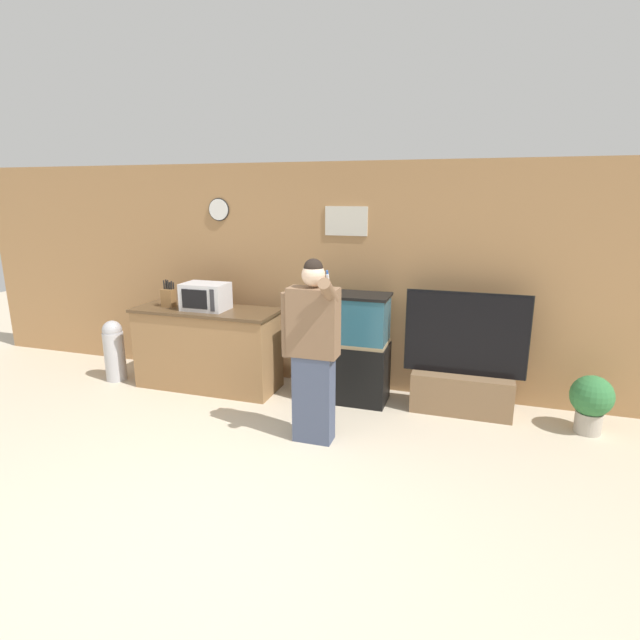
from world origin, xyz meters
The scene contains 10 objects.
ground_plane centered at (0.00, 0.00, 0.00)m, with size 18.00×18.00×0.00m, color beige.
wall_back_paneled centered at (0.00, 2.72, 1.30)m, with size 10.00×0.08×2.60m.
counter_island centered at (-1.33, 2.15, 0.48)m, with size 1.70×0.65×0.96m.
microwave centered at (-1.30, 2.11, 1.11)m, with size 0.51×0.35×0.31m.
knife_block centered at (-1.80, 2.11, 1.07)m, with size 0.14×0.11×0.31m.
aquarium_on_stand centered at (0.32, 2.28, 0.61)m, with size 0.95×0.45×1.21m.
tv_on_stand centered at (1.58, 2.33, 0.38)m, with size 1.25×0.40×1.29m.
person_standing centered at (0.28, 1.25, 0.89)m, with size 0.54×0.41×1.71m.
potted_plant centered at (2.78, 2.20, 0.33)m, with size 0.40×0.40×0.58m.
trash_bin centered at (-2.55, 1.99, 0.39)m, with size 0.25×0.25×0.76m.
Camera 1 is at (1.65, -2.82, 2.26)m, focal length 28.00 mm.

